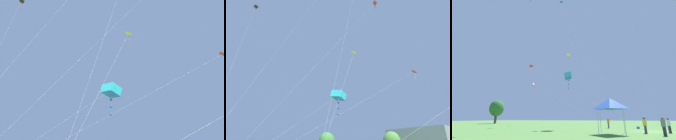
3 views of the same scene
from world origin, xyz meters
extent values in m
cylinder|color=silver|center=(4.37, 9.01, 6.96)|extent=(1.27, 6.72, 13.92)
pyramid|color=yellow|center=(3.76, 12.37, 13.97)|extent=(0.84, 0.79, 0.53)
sphere|color=pink|center=(3.74, 12.31, 13.47)|extent=(0.11, 0.11, 0.11)
sphere|color=pink|center=(3.74, 12.38, 13.16)|extent=(0.11, 0.11, 0.11)
sphere|color=pink|center=(3.77, 12.36, 12.85)|extent=(0.11, 0.11, 0.11)
cylinder|color=silver|center=(4.33, 9.89, 13.82)|extent=(1.66, 8.04, 27.63)
cylinder|color=silver|center=(-1.40, 5.37, 14.60)|extent=(0.27, 12.32, 29.19)
pyramid|color=black|center=(-11.38, 3.59, 26.41)|extent=(1.03, 0.92, 0.23)
sphere|color=red|center=(-11.44, 3.55, 25.85)|extent=(0.12, 0.12, 0.12)
sphere|color=red|center=(-11.37, 3.58, 25.51)|extent=(0.12, 0.12, 0.12)
sphere|color=red|center=(-11.33, 3.53, 25.16)|extent=(0.12, 0.12, 0.12)
sphere|color=red|center=(-11.41, 3.55, 24.82)|extent=(0.12, 0.12, 0.12)
cylinder|color=silver|center=(2.05, 12.12, 6.79)|extent=(8.95, 21.11, 13.58)
pyramid|color=red|center=(6.55, 22.69, 13.63)|extent=(0.78, 0.96, 0.51)
sphere|color=yellow|center=(6.56, 22.60, 13.05)|extent=(0.13, 0.13, 0.13)
cylinder|color=silver|center=(-0.21, 11.19, 14.85)|extent=(4.53, 20.40, 29.69)
cylinder|color=silver|center=(-0.90, 6.58, 4.42)|extent=(4.71, 10.57, 8.84)
cube|color=#2DBCD1|center=(1.45, 11.85, 8.83)|extent=(1.74, 1.60, 1.24)
cube|color=blue|center=(1.45, 11.85, 8.42)|extent=(1.56, 1.35, 0.50)
sphere|color=blue|center=(1.48, 11.81, 7.91)|extent=(0.23, 0.23, 0.23)
sphere|color=blue|center=(1.52, 11.81, 7.26)|extent=(0.23, 0.23, 0.23)
sphere|color=blue|center=(1.44, 11.81, 6.62)|extent=(0.23, 0.23, 0.23)
camera|label=1|loc=(16.84, 2.28, 1.23)|focal=35.00mm
camera|label=2|loc=(16.02, -1.95, 2.92)|focal=28.00mm
camera|label=3|loc=(-23.08, 4.35, 1.59)|focal=24.00mm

